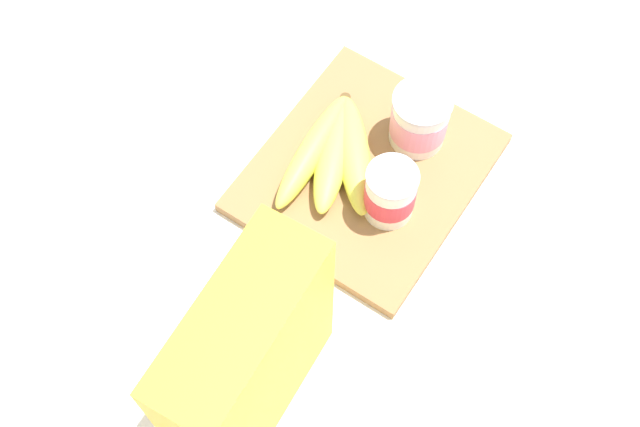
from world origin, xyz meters
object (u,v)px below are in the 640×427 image
cereal_box (248,359)px  banana_bunch (334,153)px  yogurt_cup_back (390,193)px  cutting_board (367,172)px  yogurt_cup_front (419,119)px

cereal_box → banana_bunch: cereal_box is taller
cereal_box → yogurt_cup_back: (-0.27, 0.00, -0.07)m
cutting_board → yogurt_cup_front: bearing=160.2°
yogurt_cup_front → banana_bunch: bearing=-38.5°
yogurt_cup_front → yogurt_cup_back: same height
yogurt_cup_back → banana_bunch: yogurt_cup_back is taller
cutting_board → cereal_box: size_ratio=1.18×
cutting_board → banana_bunch: bearing=-73.9°
yogurt_cup_back → cereal_box: bearing=-0.9°
yogurt_cup_front → banana_bunch: size_ratio=0.42×
cutting_board → cereal_box: cereal_box is taller
banana_bunch → yogurt_cup_back: bearing=77.3°
cereal_box → banana_bunch: bearing=-166.6°
cutting_board → yogurt_cup_front: yogurt_cup_front is taller
cutting_board → yogurt_cup_front: (-0.07, 0.03, 0.05)m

